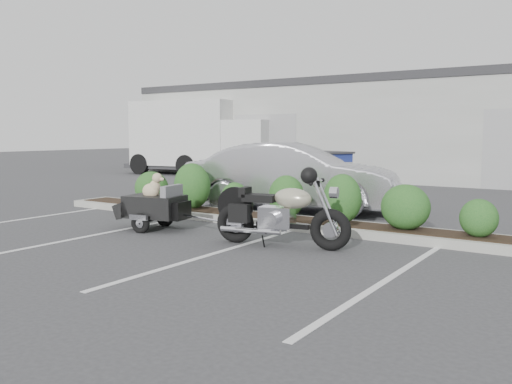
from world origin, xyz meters
The scene contains 8 objects.
ground centered at (0.00, 0.00, 0.00)m, with size 90.00×90.00×0.00m, color #38383A.
planter_kerb centered at (1.00, 2.20, 0.07)m, with size 12.00×1.00×0.15m, color #9E9E93.
building centered at (0.00, 17.00, 2.00)m, with size 26.00×10.00×4.00m, color #9EA099.
motorcycle centered at (1.76, 0.44, 0.52)m, with size 2.27×0.94×1.31m.
pet_trailer centered at (-1.03, 0.45, 0.46)m, with size 1.84×1.05×1.09m.
sedan centered at (-0.06, 4.05, 0.80)m, with size 1.69×4.85×1.60m, color #B5B4BC.
dumpster centered at (-1.58, 8.27, 0.64)m, with size 2.27×1.96×1.26m.
delivery_truck centered at (-9.13, 11.80, 1.55)m, with size 7.31×3.35×3.22m.
Camera 1 is at (6.17, -6.90, 1.80)m, focal length 38.00 mm.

